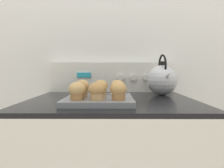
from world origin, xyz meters
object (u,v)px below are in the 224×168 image
object	(u,v)px
muffin_r0_c2	(118,91)
muffin_r2_c1	(101,87)
muffin_pan	(99,100)
muffin_r0_c0	(77,91)
muffin_r2_c0	(82,87)
muffin_r1_c0	(80,89)
muffin_r0_c1	(97,91)
muffin_r2_c2	(118,87)
muffin_r1_c1	(99,89)
tea_kettle	(162,79)

from	to	relation	value
muffin_r0_c2	muffin_r2_c1	world-z (taller)	same
muffin_pan	muffin_r0_c0	xyz separation A→B (m)	(-0.08, -0.08, 0.05)
muffin_r2_c0	muffin_r1_c0	bearing A→B (deg)	-86.71
muffin_r0_c1	muffin_r0_c2	size ratio (longest dim) A/B	1.00
muffin_r0_c2	muffin_r2_c2	distance (m)	0.16
muffin_r0_c0	muffin_r1_c1	world-z (taller)	same
muffin_r2_c0	muffin_r0_c2	bearing A→B (deg)	-44.69
muffin_r0_c2	muffin_r2_c0	bearing A→B (deg)	135.31
muffin_r2_c0	tea_kettle	distance (m)	0.45
muffin_pan	muffin_r2_c2	bearing A→B (deg)	45.33
muffin_r2_c0	muffin_r2_c2	size ratio (longest dim) A/B	1.00
muffin_r0_c2	muffin_r1_c1	world-z (taller)	same
muffin_r0_c2	muffin_r1_c1	xyz separation A→B (m)	(-0.08, 0.08, 0.00)
muffin_r2_c0	muffin_r2_c1	bearing A→B (deg)	0.16
muffin_pan	muffin_r2_c2	xyz separation A→B (m)	(0.08, 0.08, 0.05)
muffin_r0_c0	muffin_r2_c2	size ratio (longest dim) A/B	1.00
muffin_r0_c2	muffin_r0_c1	bearing A→B (deg)	-177.23
muffin_r0_c1	muffin_r0_c2	world-z (taller)	same
muffin_r0_c0	muffin_r2_c1	xyz separation A→B (m)	(0.08, 0.17, 0.00)
muffin_pan	muffin_r2_c0	world-z (taller)	muffin_r2_c0
muffin_r0_c0	muffin_r0_c1	distance (m)	0.08
tea_kettle	muffin_r2_c1	bearing A→B (deg)	-154.19
muffin_r1_c1	muffin_r2_c0	distance (m)	0.12
muffin_r2_c0	muffin_r0_c1	bearing A→B (deg)	-63.91
tea_kettle	muffin_r2_c0	bearing A→B (deg)	-159.09
muffin_r0_c2	tea_kettle	bearing A→B (deg)	52.54
muffin_r1_c0	muffin_r2_c2	xyz separation A→B (m)	(0.16, 0.08, 0.00)
muffin_pan	muffin_r1_c0	distance (m)	0.09
muffin_pan	muffin_r1_c0	bearing A→B (deg)	178.14
muffin_r0_c0	tea_kettle	xyz separation A→B (m)	(0.41, 0.32, 0.03)
muffin_r1_c0	muffin_r2_c1	xyz separation A→B (m)	(0.08, 0.08, 0.00)
muffin_r0_c0	muffin_r2_c1	distance (m)	0.18
muffin_r0_c2	muffin_r1_c0	bearing A→B (deg)	152.75
muffin_r1_c1	muffin_r2_c1	size ratio (longest dim) A/B	1.00
muffin_pan	muffin_r2_c0	distance (m)	0.13
muffin_r0_c2	muffin_r2_c2	size ratio (longest dim) A/B	1.00
muffin_pan	muffin_r2_c1	xyz separation A→B (m)	(0.00, 0.08, 0.05)
muffin_r0_c0	muffin_r1_c1	size ratio (longest dim) A/B	1.00
muffin_r1_c0	muffin_r0_c2	bearing A→B (deg)	-27.25
muffin_r0_c0	muffin_r2_c2	world-z (taller)	same
muffin_r1_c1	muffin_r2_c0	bearing A→B (deg)	135.27
muffin_r0_c2	muffin_r1_c0	xyz separation A→B (m)	(-0.16, 0.08, 0.00)
muffin_r0_c0	muffin_r1_c0	xyz separation A→B (m)	(-0.00, 0.08, 0.00)
muffin_r2_c1	muffin_pan	bearing A→B (deg)	-91.70
muffin_r1_c0	muffin_r2_c1	size ratio (longest dim) A/B	1.00
muffin_r0_c0	tea_kettle	size ratio (longest dim) A/B	0.31
muffin_r0_c1	muffin_r1_c0	xyz separation A→B (m)	(-0.08, 0.09, 0.00)
muffin_pan	muffin_r2_c0	size ratio (longest dim) A/B	4.09
muffin_r2_c2	muffin_r2_c1	bearing A→B (deg)	179.58
muffin_pan	muffin_r0_c0	distance (m)	0.12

